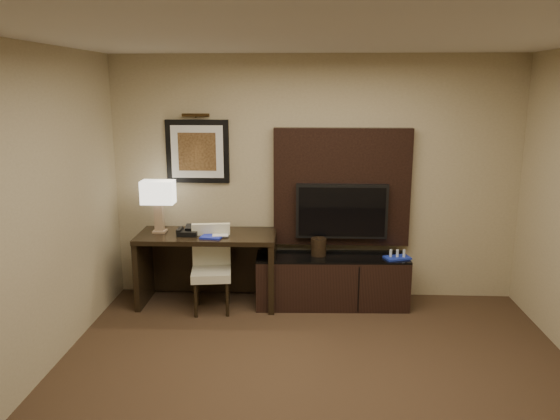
# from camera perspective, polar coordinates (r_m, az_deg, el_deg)

# --- Properties ---
(ceiling) EXTENTS (4.50, 5.00, 0.01)m
(ceiling) POSITION_cam_1_polar(r_m,az_deg,el_deg) (3.52, 4.49, 18.29)
(ceiling) COLOR silver
(ceiling) RESTS_ON wall_back
(wall_back) EXTENTS (4.50, 0.01, 2.70)m
(wall_back) POSITION_cam_1_polar(r_m,az_deg,el_deg) (6.09, 3.63, 3.27)
(wall_back) COLOR tan
(wall_back) RESTS_ON floor
(desk) EXTENTS (1.50, 0.67, 0.80)m
(desk) POSITION_cam_1_polar(r_m,az_deg,el_deg) (6.08, -7.54, -6.11)
(desk) COLOR black
(desk) RESTS_ON floor
(credenza) EXTENTS (1.65, 0.51, 0.56)m
(credenza) POSITION_cam_1_polar(r_m,az_deg,el_deg) (6.03, 5.42, -7.37)
(credenza) COLOR black
(credenza) RESTS_ON floor
(tv_wall_panel) EXTENTS (1.50, 0.12, 1.30)m
(tv_wall_panel) POSITION_cam_1_polar(r_m,az_deg,el_deg) (6.06, 6.46, 2.39)
(tv_wall_panel) COLOR black
(tv_wall_panel) RESTS_ON wall_back
(tv) EXTENTS (1.00, 0.08, 0.60)m
(tv) POSITION_cam_1_polar(r_m,az_deg,el_deg) (6.01, 6.46, -0.13)
(tv) COLOR black
(tv) RESTS_ON tv_wall_panel
(artwork) EXTENTS (0.70, 0.04, 0.70)m
(artwork) POSITION_cam_1_polar(r_m,az_deg,el_deg) (6.15, -8.61, 6.06)
(artwork) COLOR black
(artwork) RESTS_ON wall_back
(picture_light) EXTENTS (0.04, 0.04, 0.30)m
(picture_light) POSITION_cam_1_polar(r_m,az_deg,el_deg) (6.08, -8.81, 9.77)
(picture_light) COLOR #3B2912
(picture_light) RESTS_ON wall_back
(desk_chair) EXTENTS (0.47, 0.52, 0.85)m
(desk_chair) POSITION_cam_1_polar(r_m,az_deg,el_deg) (5.86, -7.18, -6.53)
(desk_chair) COLOR beige
(desk_chair) RESTS_ON floor
(table_lamp) EXTENTS (0.36, 0.26, 0.54)m
(table_lamp) POSITION_cam_1_polar(r_m,az_deg,el_deg) (6.06, -12.55, 0.19)
(table_lamp) COLOR tan
(table_lamp) RESTS_ON desk
(desk_phone) EXTENTS (0.21, 0.19, 0.11)m
(desk_phone) POSITION_cam_1_polar(r_m,az_deg,el_deg) (5.93, -9.59, -2.09)
(desk_phone) COLOR black
(desk_phone) RESTS_ON desk
(blue_folder) EXTENTS (0.27, 0.33, 0.02)m
(blue_folder) POSITION_cam_1_polar(r_m,az_deg,el_deg) (5.86, -6.94, -2.64)
(blue_folder) COLOR #1B28B0
(blue_folder) RESTS_ON desk
(book) EXTENTS (0.17, 0.05, 0.23)m
(book) POSITION_cam_1_polar(r_m,az_deg,el_deg) (5.85, -7.11, -1.59)
(book) COLOR #C0BB96
(book) RESTS_ON desk
(ice_bucket) EXTENTS (0.18, 0.18, 0.19)m
(ice_bucket) POSITION_cam_1_polar(r_m,az_deg,el_deg) (5.94, 4.04, -3.85)
(ice_bucket) COLOR black
(ice_bucket) RESTS_ON credenza
(minibar_tray) EXTENTS (0.30, 0.24, 0.10)m
(minibar_tray) POSITION_cam_1_polar(r_m,az_deg,el_deg) (5.95, 12.16, -4.55)
(minibar_tray) COLOR #192DA8
(minibar_tray) RESTS_ON credenza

